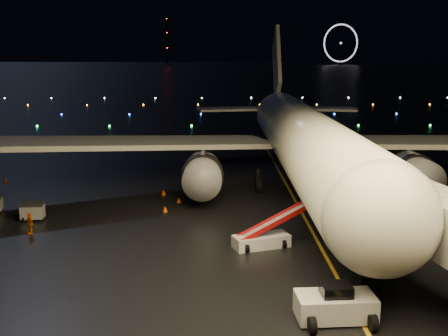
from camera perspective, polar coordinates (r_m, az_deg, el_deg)
The scene contains 14 objects.
ground at distance 333.08m, azimuth -1.65°, elevation 9.09°, with size 2000.00×2000.00×0.00m, color black.
lane_centre at distance 50.41m, azimuth 8.10°, elevation -4.86°, with size 0.25×80.00×0.02m, color gold.
airliner at distance 59.96m, azimuth 7.81°, elevation 6.62°, with size 64.30×61.09×18.22m, color silver, non-canonical shape.
pushback_tug at distance 31.67m, azimuth 11.25°, elevation -13.19°, with size 4.21×2.20×2.00m, color silver.
belt_loader at distance 41.82m, azimuth 3.81°, elevation -6.10°, with size 6.11×1.67×2.96m, color silver, non-canonical shape.
crew_c at distance 47.49m, azimuth -19.13°, elevation -5.33°, with size 1.02×0.43×1.75m, color #E76008.
safety_cone_0 at distance 51.51m, azimuth -6.02°, elevation -4.15°, with size 0.47×0.47×0.54m, color #EA4701.
safety_cone_1 at distance 57.60m, azimuth -6.16°, elevation -2.47°, with size 0.46×0.46×0.52m, color #EA4701.
safety_cone_2 at distance 54.56m, azimuth -4.61°, elevation -3.24°, with size 0.45×0.45×0.51m, color #EA4701.
safety_cone_3 at distance 67.09m, azimuth -21.33°, elevation -1.21°, with size 0.46×0.46×0.52m, color #EA4701.
ferris_wheel at distance 770.90m, azimuth 11.78°, elevation 12.17°, with size 50.00×4.00×52.00m, color black, non-canonical shape.
radio_mast at distance 775.62m, azimuth -5.80°, elevation 12.79°, with size 1.80×1.80×64.00m, color black.
taxiway_lights at distance 139.52m, azimuth -2.63°, elevation 5.77°, with size 164.00×92.00×0.36m, color black, non-canonical shape.
baggage_cart_0 at distance 51.34m, azimuth -18.88°, elevation -4.17°, with size 1.86×1.30×1.58m, color gray.
Camera 1 is at (4.16, -32.76, 14.12)m, focal length 45.00 mm.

